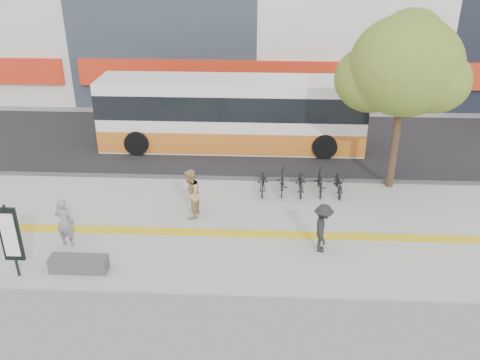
{
  "coord_description": "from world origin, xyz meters",
  "views": [
    {
      "loc": [
        2.48,
        -12.73,
        8.52
      ],
      "look_at": [
        1.73,
        2.0,
        1.47
      ],
      "focal_mm": 38.15,
      "sensor_mm": 36.0,
      "label": 1
    }
  ],
  "objects_px": {
    "bus": "(232,115)",
    "pedestrian_tan": "(190,194)",
    "street_tree": "(404,67)",
    "bench": "(79,264)",
    "seated_woman": "(65,222)",
    "pedestrian_dark": "(323,228)",
    "signboard": "(10,236)"
  },
  "relations": [
    {
      "from": "bench",
      "to": "pedestrian_tan",
      "type": "height_order",
      "value": "pedestrian_tan"
    },
    {
      "from": "bench",
      "to": "pedestrian_dark",
      "type": "distance_m",
      "value": 7.01
    },
    {
      "from": "signboard",
      "to": "pedestrian_dark",
      "type": "xyz_separation_m",
      "value": [
        8.45,
        1.69,
        -0.53
      ]
    },
    {
      "from": "bus",
      "to": "street_tree",
      "type": "bearing_deg",
      "value": -30.9
    },
    {
      "from": "bus",
      "to": "pedestrian_dark",
      "type": "relative_size",
      "value": 7.51
    },
    {
      "from": "bench",
      "to": "pedestrian_tan",
      "type": "relative_size",
      "value": 0.94
    },
    {
      "from": "signboard",
      "to": "pedestrian_tan",
      "type": "xyz_separation_m",
      "value": [
        4.3,
        3.49,
        -0.44
      ]
    },
    {
      "from": "pedestrian_dark",
      "to": "pedestrian_tan",
      "type": "bearing_deg",
      "value": 70.56
    },
    {
      "from": "street_tree",
      "to": "pedestrian_dark",
      "type": "height_order",
      "value": "street_tree"
    },
    {
      "from": "street_tree",
      "to": "pedestrian_tan",
      "type": "relative_size",
      "value": 3.72
    },
    {
      "from": "bus",
      "to": "bench",
      "type": "bearing_deg",
      "value": -110.53
    },
    {
      "from": "bus",
      "to": "seated_woman",
      "type": "distance_m",
      "value": 9.51
    },
    {
      "from": "street_tree",
      "to": "bench",
      "type": "bearing_deg",
      "value": -148.38
    },
    {
      "from": "street_tree",
      "to": "pedestrian_tan",
      "type": "bearing_deg",
      "value": -158.16
    },
    {
      "from": "street_tree",
      "to": "seated_woman",
      "type": "bearing_deg",
      "value": -155.99
    },
    {
      "from": "bus",
      "to": "seated_woman",
      "type": "xyz_separation_m",
      "value": [
        -4.43,
        -8.39,
        -0.63
      ]
    },
    {
      "from": "bench",
      "to": "bus",
      "type": "xyz_separation_m",
      "value": [
        3.63,
        9.7,
        1.18
      ]
    },
    {
      "from": "bus",
      "to": "seated_woman",
      "type": "height_order",
      "value": "bus"
    },
    {
      "from": "seated_woman",
      "to": "pedestrian_dark",
      "type": "relative_size",
      "value": 1.03
    },
    {
      "from": "signboard",
      "to": "street_tree",
      "type": "xyz_separation_m",
      "value": [
        11.38,
        6.33,
        3.15
      ]
    },
    {
      "from": "seated_woman",
      "to": "signboard",
      "type": "bearing_deg",
      "value": 71.08
    },
    {
      "from": "seated_woman",
      "to": "bench",
      "type": "bearing_deg",
      "value": 128.87
    },
    {
      "from": "seated_woman",
      "to": "pedestrian_dark",
      "type": "xyz_separation_m",
      "value": [
        7.65,
        0.08,
        -0.02
      ]
    },
    {
      "from": "bus",
      "to": "pedestrian_tan",
      "type": "xyz_separation_m",
      "value": [
        -0.93,
        -6.52,
        -0.56
      ]
    },
    {
      "from": "bench",
      "to": "signboard",
      "type": "bearing_deg",
      "value": -169.19
    },
    {
      "from": "pedestrian_dark",
      "to": "signboard",
      "type": "bearing_deg",
      "value": 105.33
    },
    {
      "from": "bench",
      "to": "bus",
      "type": "distance_m",
      "value": 10.43
    },
    {
      "from": "bench",
      "to": "signboard",
      "type": "distance_m",
      "value": 1.94
    },
    {
      "from": "pedestrian_dark",
      "to": "bus",
      "type": "bearing_deg",
      "value": 25.14
    },
    {
      "from": "bus",
      "to": "signboard",
      "type": "bearing_deg",
      "value": -117.61
    },
    {
      "from": "seated_woman",
      "to": "pedestrian_dark",
      "type": "bearing_deg",
      "value": -171.98
    },
    {
      "from": "bench",
      "to": "pedestrian_dark",
      "type": "height_order",
      "value": "pedestrian_dark"
    }
  ]
}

